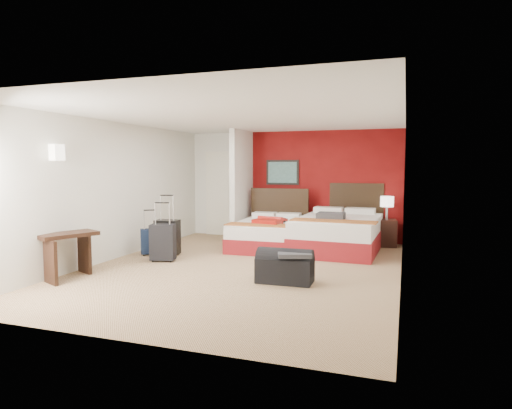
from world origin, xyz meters
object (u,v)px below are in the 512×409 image
at_px(bed_right, 338,234).
at_px(table_lamp, 387,208).
at_px(suitcase_charcoal, 163,244).
at_px(suitcase_navy, 150,243).
at_px(desk, 68,255).
at_px(suitcase_black, 168,239).
at_px(nightstand, 386,233).
at_px(bed_left, 267,235).
at_px(red_suitcase_open, 270,221).
at_px(duffel_bag, 285,269).

relative_size(bed_right, table_lamp, 4.55).
relative_size(table_lamp, suitcase_charcoal, 0.78).
relative_size(table_lamp, suitcase_navy, 1.05).
bearing_deg(desk, suitcase_black, 98.24).
distance_m(nightstand, desk, 6.20).
relative_size(bed_right, desk, 2.67).
bearing_deg(bed_left, red_suitcase_open, -46.94).
bearing_deg(bed_left, duffel_bag, -68.99).
xyz_separation_m(suitcase_navy, desk, (-0.20, -1.94, 0.11)).
xyz_separation_m(bed_right, duffel_bag, (-0.38, -2.70, -0.13)).
bearing_deg(suitcase_navy, bed_right, -11.64).
bearing_deg(red_suitcase_open, bed_left, 144.05).
bearing_deg(duffel_bag, suitcase_black, 154.60).
distance_m(bed_right, desk, 5.00).
xyz_separation_m(bed_left, suitcase_black, (-1.56, -1.34, 0.05)).
distance_m(bed_left, suitcase_black, 2.06).
bearing_deg(bed_left, bed_right, 5.85).
height_order(bed_right, suitcase_black, bed_right).
bearing_deg(duffel_bag, bed_left, 111.48).
height_order(bed_right, table_lamp, table_lamp).
relative_size(nightstand, desk, 0.68).
distance_m(table_lamp, desk, 6.22).
height_order(bed_left, desk, desk).
height_order(red_suitcase_open, desk, desk).
distance_m(nightstand, suitcase_charcoal, 4.66).
bearing_deg(red_suitcase_open, suitcase_navy, -138.22).
xyz_separation_m(nightstand, suitcase_black, (-3.90, -2.33, 0.04)).
xyz_separation_m(red_suitcase_open, table_lamp, (2.24, 1.09, 0.23)).
xyz_separation_m(suitcase_black, suitcase_charcoal, (0.18, -0.47, -0.01)).
height_order(bed_right, desk, desk).
height_order(nightstand, suitcase_charcoal, suitcase_charcoal).
xyz_separation_m(table_lamp, suitcase_charcoal, (-3.72, -2.80, -0.50)).
xyz_separation_m(suitcase_black, suitcase_navy, (-0.35, -0.05, -0.09)).
xyz_separation_m(suitcase_navy, duffel_bag, (2.97, -1.11, -0.03)).
bearing_deg(suitcase_charcoal, desk, -130.66).
bearing_deg(duffel_bag, desk, -166.91).
xyz_separation_m(bed_right, desk, (-3.55, -3.53, 0.01)).
bearing_deg(suitcase_charcoal, table_lamp, 21.96).
distance_m(red_suitcase_open, duffel_bag, 2.62).
bearing_deg(bed_left, nightstand, 21.03).
bearing_deg(suitcase_charcoal, duffel_bag, -30.90).
height_order(bed_left, suitcase_charcoal, suitcase_charcoal).
relative_size(bed_right, nightstand, 3.91).
distance_m(nightstand, table_lamp, 0.53).
distance_m(bed_left, suitcase_charcoal, 2.28).
height_order(red_suitcase_open, suitcase_navy, red_suitcase_open).
height_order(bed_left, bed_right, bed_right).
xyz_separation_m(bed_right, nightstand, (0.90, 0.79, -0.05)).
bearing_deg(desk, duffel_bag, 38.37).
relative_size(bed_left, suitcase_black, 2.78).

